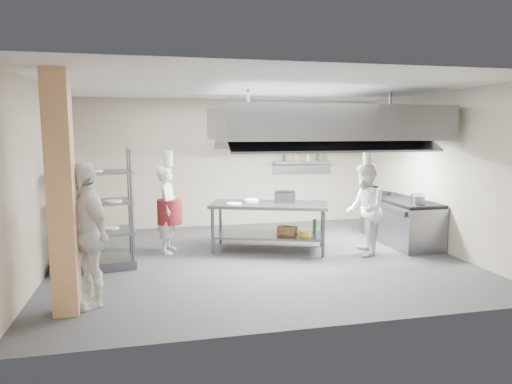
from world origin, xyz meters
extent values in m
plane|color=#29292B|center=(0.00, 0.00, 0.00)|extent=(7.00, 7.00, 0.00)
plane|color=silver|center=(0.00, 0.00, 3.00)|extent=(7.00, 7.00, 0.00)
plane|color=tan|center=(0.00, 3.00, 1.50)|extent=(7.00, 0.00, 7.00)
plane|color=tan|center=(-3.50, 0.00, 1.50)|extent=(0.00, 6.00, 6.00)
plane|color=tan|center=(3.50, 0.00, 1.50)|extent=(0.00, 6.00, 6.00)
cube|color=tan|center=(-2.90, -1.90, 1.50)|extent=(0.30, 0.30, 3.00)
cube|color=slate|center=(1.30, 0.40, 2.40)|extent=(4.00, 2.50, 0.60)
cube|color=white|center=(0.40, 0.40, 2.08)|extent=(1.60, 0.12, 0.04)
cube|color=white|center=(2.20, 0.40, 2.08)|extent=(1.60, 0.12, 0.04)
cube|color=slate|center=(1.80, 2.84, 1.50)|extent=(1.50, 0.28, 0.04)
cube|color=slate|center=(0.31, 0.48, 0.88)|extent=(2.36, 1.59, 0.06)
cube|color=slate|center=(0.31, 0.48, 0.30)|extent=(2.17, 1.44, 0.04)
cube|color=slate|center=(3.08, 0.50, 0.42)|extent=(0.80, 2.00, 0.84)
cube|color=black|center=(3.08, 0.50, 0.87)|extent=(0.78, 1.96, 0.06)
imported|color=white|center=(-1.55, 0.76, 0.82)|extent=(0.50, 0.66, 1.63)
imported|color=silver|center=(1.94, -0.20, 0.85)|extent=(0.86, 0.98, 1.69)
imported|color=silver|center=(-2.67, -1.66, 0.94)|extent=(0.94, 1.18, 1.88)
cube|color=gray|center=(0.65, 0.57, 1.01)|extent=(0.47, 0.40, 0.20)
cube|color=brown|center=(0.65, 0.38, 0.39)|extent=(0.41, 0.39, 0.15)
cylinder|color=gray|center=(3.14, 0.02, 0.98)|extent=(0.24, 0.24, 0.17)
cylinder|color=white|center=(-2.80, 0.06, 0.63)|extent=(0.28, 0.28, 0.05)
camera|label=1|loc=(-1.82, -7.74, 2.27)|focal=32.00mm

